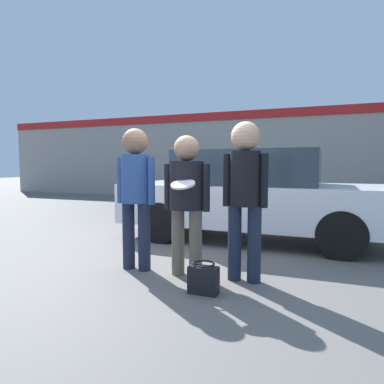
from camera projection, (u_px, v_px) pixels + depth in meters
name	position (u px, v px, depth m)	size (l,w,h in m)	color
ground_plane	(171.00, 270.00, 4.21)	(56.00, 56.00, 0.00)	#5B5956
storefront_building	(274.00, 155.00, 12.04)	(24.00, 0.22, 3.22)	gray
person_left	(136.00, 186.00, 4.15)	(0.52, 0.35, 1.72)	#1E2338
person_middle_with_frisbee	(187.00, 193.00, 3.92)	(0.56, 0.60, 1.62)	#665B4C
person_right	(245.00, 187.00, 3.72)	(0.50, 0.33, 1.75)	#1E2338
parked_car_near	(252.00, 195.00, 5.86)	(4.41, 1.81, 1.53)	silver
shrub	(206.00, 183.00, 12.19)	(1.26, 1.26, 1.26)	#387A3D
handbag	(203.00, 279.00, 3.42)	(0.30, 0.23, 0.31)	black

